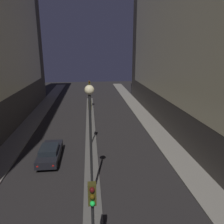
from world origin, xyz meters
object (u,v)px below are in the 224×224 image
traffic_light_near (93,212)px  traffic_light_mid (90,113)px  car_left_lane (50,153)px  traffic_light_far (89,88)px  street_lamp (90,120)px

traffic_light_near → traffic_light_mid: (0.00, 13.89, 0.00)m
traffic_light_near → car_left_lane: bearing=108.2°
traffic_light_near → traffic_light_mid: 13.89m
traffic_light_mid → traffic_light_far: size_ratio=1.00×
traffic_light_mid → street_lamp: (0.00, -8.40, 2.00)m
traffic_light_near → traffic_light_mid: size_ratio=1.00×
traffic_light_near → car_left_lane: traffic_light_near is taller
traffic_light_mid → street_lamp: bearing=-90.0°
traffic_light_near → traffic_light_mid: bearing=90.0°
traffic_light_far → car_left_lane: traffic_light_far is taller
traffic_light_near → car_left_lane: (-3.68, 11.17, -2.82)m
traffic_light_mid → traffic_light_far: 14.66m
street_lamp → car_left_lane: bearing=122.9°
traffic_light_far → car_left_lane: bearing=-102.0°
traffic_light_far → street_lamp: street_lamp is taller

